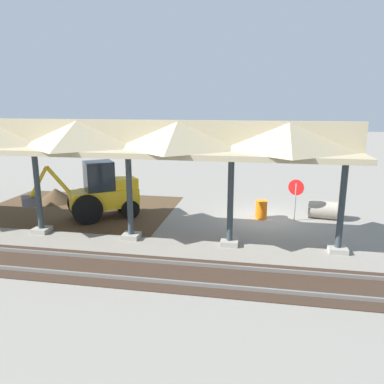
{
  "coord_description": "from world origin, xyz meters",
  "views": [
    {
      "loc": [
        0.42,
        18.01,
        5.56
      ],
      "look_at": [
        3.39,
        1.8,
        1.6
      ],
      "focal_mm": 35.0,
      "sensor_mm": 36.0,
      "label": 1
    }
  ],
  "objects": [
    {
      "name": "platform_canopy",
      "position": [
        9.73,
        3.88,
        4.18
      ],
      "size": [
        25.94,
        3.2,
        4.9
      ],
      "color": "#9E998E",
      "rests_on": "ground"
    },
    {
      "name": "dirt_work_zone",
      "position": [
        9.84,
        0.17,
        0.0
      ],
      "size": [
        9.99,
        7.0,
        0.01
      ],
      "primitive_type": "cube",
      "color": "#4C3823",
      "rests_on": "ground"
    },
    {
      "name": "ground_plane",
      "position": [
        0.0,
        0.0,
        0.0
      ],
      "size": [
        120.0,
        120.0,
        0.0
      ],
      "primitive_type": "plane",
      "color": "gray"
    },
    {
      "name": "dirt_mound",
      "position": [
        11.84,
        -0.99,
        0.0
      ],
      "size": [
        4.25,
        4.25,
        1.58
      ],
      "primitive_type": "cone",
      "color": "#4C3823",
      "rests_on": "ground"
    },
    {
      "name": "stop_sign",
      "position": [
        -1.33,
        0.17,
        1.44
      ],
      "size": [
        0.7,
        0.34,
        2.02
      ],
      "color": "gray",
      "rests_on": "ground"
    },
    {
      "name": "concrete_pipe",
      "position": [
        -2.81,
        -0.46,
        0.44
      ],
      "size": [
        1.64,
        1.09,
        0.87
      ],
      "color": "#9E9384",
      "rests_on": "ground"
    },
    {
      "name": "backhoe",
      "position": [
        7.97,
        1.42,
        1.26
      ],
      "size": [
        4.93,
        4.05,
        2.82
      ],
      "color": "yellow",
      "rests_on": "ground"
    },
    {
      "name": "traffic_barrel",
      "position": [
        0.25,
        0.11,
        0.45
      ],
      "size": [
        0.56,
        0.56,
        0.9
      ],
      "primitive_type": "cylinder",
      "color": "orange",
      "rests_on": "ground"
    },
    {
      "name": "rail_tracks",
      "position": [
        0.0,
        6.88,
        0.03
      ],
      "size": [
        60.0,
        2.58,
        0.15
      ],
      "color": "slate",
      "rests_on": "ground"
    }
  ]
}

